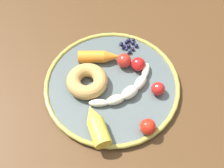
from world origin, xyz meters
name	(u,v)px	position (x,y,z in m)	size (l,w,h in m)	color
dining_table	(122,107)	(0.00, 0.00, 0.62)	(0.96, 0.88, 0.72)	#4B3018
plate	(112,85)	(-0.01, -0.03, 0.72)	(0.36, 0.36, 0.02)	#4D5857
banana	(127,90)	(0.01, 0.01, 0.74)	(0.14, 0.16, 0.03)	beige
carrot_orange	(100,57)	(-0.09, -0.07, 0.74)	(0.04, 0.12, 0.03)	orange
carrot_yellow	(96,125)	(0.11, -0.06, 0.75)	(0.11, 0.08, 0.04)	yellow
donut	(87,81)	(-0.01, -0.10, 0.75)	(0.11, 0.11, 0.04)	tan
blueberry_pile	(129,45)	(-0.14, 0.01, 0.73)	(0.06, 0.05, 0.02)	#191638
tomato_near	(123,61)	(-0.08, 0.00, 0.75)	(0.04, 0.04, 0.04)	red
tomato_mid	(148,127)	(0.11, 0.06, 0.75)	(0.04, 0.04, 0.04)	red
tomato_far	(158,89)	(0.01, 0.09, 0.74)	(0.04, 0.04, 0.04)	red
tomato_extra	(138,64)	(-0.07, 0.04, 0.75)	(0.04, 0.04, 0.04)	red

